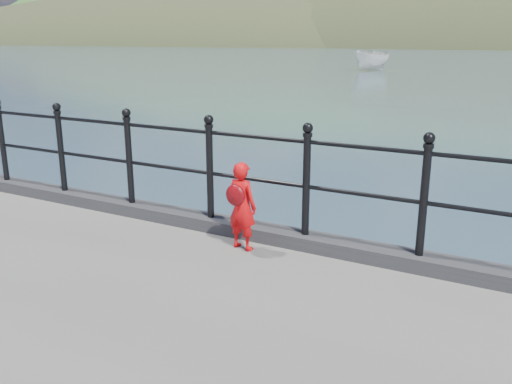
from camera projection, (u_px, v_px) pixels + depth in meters
The scene contains 5 objects.
ground at pixel (262, 311), 6.51m from camera, with size 600.00×600.00×0.00m, color #2D4251.
kerb at pixel (256, 231), 6.08m from camera, with size 60.00×0.30×0.15m, color #28282B.
railing at pixel (256, 166), 5.88m from camera, with size 18.11×0.11×1.20m.
child at pixel (242, 205), 5.65m from camera, with size 0.37×0.32×0.95m.
launch_white at pixel (372, 60), 53.61m from camera, with size 1.94×5.15×1.99m, color silver.
Camera 1 is at (2.75, -5.17, 3.17)m, focal length 38.00 mm.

